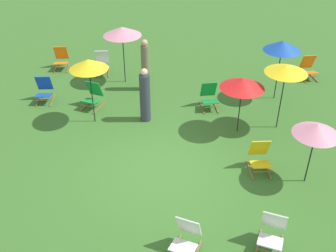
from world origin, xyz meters
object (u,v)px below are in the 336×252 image
(umbrella_1, at_px, (122,31))
(person_0, at_px, (145,97))
(deckchair_8, at_px, (209,97))
(umbrella_0, at_px, (242,83))
(deckchair_4, at_px, (260,157))
(deckchair_5, at_px, (61,59))
(umbrella_2, at_px, (286,69))
(deckchair_6, at_px, (44,90))
(person_1, at_px, (145,66))
(deckchair_7, at_px, (186,238))
(umbrella_4, at_px, (317,129))
(umbrella_3, at_px, (88,64))
(deckchair_9, at_px, (272,232))
(deckchair_0, at_px, (102,63))
(deckchair_2, at_px, (93,96))
(deckchair_3, at_px, (308,68))
(umbrella_5, at_px, (282,46))

(umbrella_1, xyz_separation_m, person_0, (1.11, -2.38, -1.05))
(deckchair_8, height_order, umbrella_0, umbrella_0)
(umbrella_0, bearing_deg, deckchair_4, -73.88)
(deckchair_5, bearing_deg, person_0, -49.94)
(umbrella_2, bearing_deg, deckchair_5, 157.19)
(umbrella_2, bearing_deg, umbrella_0, -163.03)
(deckchair_6, height_order, umbrella_0, umbrella_0)
(umbrella_0, relative_size, person_1, 0.96)
(deckchair_5, bearing_deg, umbrella_0, -37.77)
(deckchair_8, height_order, person_1, person_1)
(deckchair_7, relative_size, umbrella_4, 0.52)
(deckchair_5, xyz_separation_m, umbrella_3, (2.19, -3.47, 1.48))
(deckchair_6, height_order, deckchair_7, same)
(deckchair_5, distance_m, deckchair_9, 10.29)
(person_0, height_order, person_1, person_1)
(deckchair_6, bearing_deg, person_1, 11.31)
(deckchair_4, bearing_deg, deckchair_8, 105.05)
(umbrella_0, xyz_separation_m, person_0, (-2.71, 0.32, -0.76))
(umbrella_3, bearing_deg, umbrella_4, -19.47)
(deckchair_9, xyz_separation_m, umbrella_1, (-4.36, 6.78, 1.47))
(deckchair_0, relative_size, deckchair_4, 1.00)
(deckchair_8, height_order, umbrella_2, umbrella_2)
(deckchair_8, xyz_separation_m, person_1, (-2.16, 0.95, 0.49))
(umbrella_0, height_order, person_1, person_1)
(person_0, bearing_deg, deckchair_4, 23.58)
(deckchair_2, height_order, deckchair_6, same)
(umbrella_3, xyz_separation_m, person_1, (1.19, 2.17, -0.99))
(deckchair_6, bearing_deg, umbrella_2, -14.55)
(deckchair_9, xyz_separation_m, umbrella_2, (0.61, 4.43, 1.48))
(deckchair_7, xyz_separation_m, umbrella_1, (-2.68, 7.12, 1.47))
(deckchair_6, height_order, deckchair_8, same)
(deckchair_5, height_order, deckchair_7, same)
(deckchair_3, distance_m, person_0, 6.32)
(deckchair_2, distance_m, deckchair_9, 7.07)
(deckchair_2, bearing_deg, deckchair_7, -43.20)
(deckchair_0, height_order, deckchair_5, same)
(deckchair_6, bearing_deg, umbrella_1, 26.18)
(deckchair_4, relative_size, person_0, 0.50)
(deckchair_5, xyz_separation_m, deckchair_9, (6.93, -7.60, 0.00))
(deckchair_3, bearing_deg, deckchair_5, 166.35)
(deckchair_5, height_order, umbrella_1, umbrella_1)
(deckchair_9, relative_size, umbrella_0, 0.50)
(deckchair_8, bearing_deg, umbrella_5, 7.75)
(umbrella_2, bearing_deg, deckchair_6, 174.14)
(deckchair_5, distance_m, umbrella_4, 9.74)
(umbrella_2, bearing_deg, umbrella_4, -79.75)
(umbrella_0, relative_size, umbrella_3, 0.85)
(umbrella_0, xyz_separation_m, umbrella_3, (-4.20, 0.05, 0.30))
(deckchair_4, distance_m, deckchair_9, 2.42)
(deckchair_3, distance_m, deckchair_8, 4.23)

